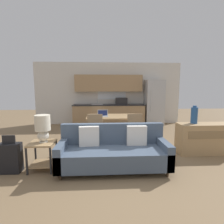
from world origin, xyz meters
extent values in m
plane|color=#7F6647|center=(0.00, 0.00, 0.00)|extent=(20.00, 20.00, 0.00)
cube|color=silver|center=(0.00, 4.63, 1.35)|extent=(6.40, 0.06, 2.70)
cube|color=white|center=(0.15, 4.59, 1.63)|extent=(1.23, 0.01, 1.06)
cube|color=tan|center=(0.00, 4.29, 0.43)|extent=(3.02, 0.62, 0.86)
cube|color=#232326|center=(0.00, 4.29, 0.88)|extent=(3.05, 0.65, 0.04)
cube|color=#B2B5B7|center=(-0.50, 4.24, 0.90)|extent=(0.48, 0.36, 0.01)
cylinder|color=#B7BABC|center=(-0.50, 4.41, 1.02)|extent=(0.02, 0.02, 0.24)
cube|color=tan|center=(0.00, 4.43, 1.80)|extent=(2.87, 0.34, 0.70)
cube|color=black|center=(0.53, 4.24, 1.04)|extent=(0.48, 0.36, 0.28)
cube|color=#B7BABC|center=(1.95, 4.25, 0.97)|extent=(0.76, 0.67, 1.94)
cylinder|color=silver|center=(1.72, 3.89, 1.06)|extent=(0.02, 0.02, 0.87)
cube|color=tan|center=(0.04, 2.27, 0.70)|extent=(1.60, 0.98, 0.04)
cylinder|color=tan|center=(-0.70, 1.84, 0.34)|extent=(0.05, 0.05, 0.68)
cylinder|color=tan|center=(0.78, 1.84, 0.34)|extent=(0.05, 0.05, 0.68)
cylinder|color=tan|center=(-0.70, 2.69, 0.34)|extent=(0.05, 0.05, 0.68)
cylinder|color=tan|center=(0.78, 2.69, 0.34)|extent=(0.05, 0.05, 0.68)
cylinder|color=#3D2D1E|center=(-1.03, -0.24, 0.05)|extent=(0.05, 0.05, 0.10)
cylinder|color=#3D2D1E|center=(0.89, -0.24, 0.05)|extent=(0.05, 0.05, 0.10)
cylinder|color=#3D2D1E|center=(-1.03, 0.40, 0.05)|extent=(0.05, 0.05, 0.10)
cylinder|color=#3D2D1E|center=(0.89, 0.40, 0.05)|extent=(0.05, 0.05, 0.10)
cube|color=#47566B|center=(-0.07, 0.08, 0.26)|extent=(2.12, 0.80, 0.33)
cube|color=#47566B|center=(-0.07, 0.41, 0.48)|extent=(2.12, 0.14, 0.76)
cube|color=#47566B|center=(-1.06, 0.08, 0.33)|extent=(0.14, 0.80, 0.47)
cube|color=#47566B|center=(0.92, 0.08, 0.33)|extent=(0.14, 0.80, 0.47)
cube|color=silver|center=(-0.55, 0.28, 0.63)|extent=(0.41, 0.16, 0.40)
cube|color=silver|center=(0.42, 0.28, 0.63)|extent=(0.40, 0.13, 0.40)
cube|color=tan|center=(-1.46, 0.17, 0.53)|extent=(0.47, 0.47, 0.03)
cube|color=tan|center=(-1.46, 0.17, 0.12)|extent=(0.42, 0.42, 0.02)
cube|color=#232326|center=(-1.67, -0.04, 0.26)|extent=(0.03, 0.03, 0.52)
cube|color=#232326|center=(-1.24, -0.04, 0.26)|extent=(0.03, 0.03, 0.52)
cube|color=#232326|center=(-1.67, 0.39, 0.26)|extent=(0.03, 0.03, 0.52)
cube|color=#232326|center=(-1.24, 0.39, 0.26)|extent=(0.03, 0.03, 0.52)
cylinder|color=silver|center=(-1.43, 0.19, 0.56)|extent=(0.16, 0.16, 0.02)
sphere|color=silver|center=(-1.43, 0.19, 0.68)|extent=(0.21, 0.21, 0.21)
cylinder|color=beige|center=(-1.43, 0.19, 0.93)|extent=(0.29, 0.29, 0.30)
cube|color=tan|center=(2.20, 0.84, 0.37)|extent=(1.29, 0.45, 0.74)
cube|color=olive|center=(2.20, 0.61, 0.52)|extent=(1.03, 0.01, 0.18)
cylinder|color=#234C84|center=(1.94, 0.89, 0.93)|extent=(0.16, 0.16, 0.39)
cylinder|color=#234C84|center=(1.94, 0.89, 1.15)|extent=(0.09, 0.09, 0.04)
cube|color=#997A56|center=(-0.47, 3.03, 0.45)|extent=(0.45, 0.45, 0.04)
cube|color=#997A56|center=(-0.46, 3.22, 0.69)|extent=(0.40, 0.06, 0.45)
cylinder|color=black|center=(-0.66, 2.87, 0.21)|extent=(0.03, 0.03, 0.43)
cylinder|color=black|center=(-0.32, 2.85, 0.21)|extent=(0.03, 0.03, 0.43)
cylinder|color=black|center=(-0.63, 3.21, 0.21)|extent=(0.03, 0.03, 0.43)
cylinder|color=black|center=(-0.29, 3.18, 0.21)|extent=(0.03, 0.03, 0.43)
cube|color=#997A56|center=(0.55, 1.53, 0.45)|extent=(0.47, 0.47, 0.04)
cube|color=#997A56|center=(0.57, 1.34, 0.69)|extent=(0.40, 0.08, 0.45)
cylinder|color=black|center=(0.70, 1.72, 0.21)|extent=(0.03, 0.03, 0.43)
cylinder|color=black|center=(0.36, 1.68, 0.21)|extent=(0.03, 0.03, 0.43)
cylinder|color=black|center=(0.74, 1.38, 0.21)|extent=(0.03, 0.03, 0.43)
cylinder|color=black|center=(0.40, 1.34, 0.21)|extent=(0.03, 0.03, 0.43)
cube|color=#997A56|center=(-0.47, 1.53, 0.45)|extent=(0.43, 0.43, 0.04)
cube|color=#997A56|center=(-0.48, 1.34, 0.69)|extent=(0.40, 0.04, 0.45)
cylinder|color=black|center=(-0.30, 1.70, 0.21)|extent=(0.03, 0.03, 0.43)
cylinder|color=black|center=(-0.64, 1.70, 0.21)|extent=(0.03, 0.03, 0.43)
cylinder|color=black|center=(-0.31, 1.36, 0.21)|extent=(0.03, 0.03, 0.43)
cylinder|color=black|center=(-0.65, 1.37, 0.21)|extent=(0.03, 0.03, 0.43)
cube|color=#B7BABC|center=(-0.27, 2.15, 0.73)|extent=(0.33, 0.23, 0.02)
cube|color=#B7BABC|center=(-0.27, 2.27, 0.82)|extent=(0.32, 0.07, 0.20)
cube|color=navy|center=(-0.27, 2.26, 0.82)|extent=(0.29, 0.05, 0.17)
cube|color=black|center=(-2.03, 0.09, 0.28)|extent=(0.39, 0.22, 0.56)
cube|color=black|center=(-2.03, 0.09, 0.64)|extent=(0.23, 0.02, 0.16)
camera|label=1|loc=(-0.28, -3.16, 1.59)|focal=28.00mm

